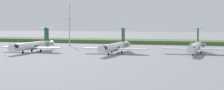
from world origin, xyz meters
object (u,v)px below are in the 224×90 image
object	(u,v)px
regional_jet_second	(115,46)
antenna_mast	(70,28)
regional_jet_nearest	(34,45)
regional_jet_third	(195,47)
safety_cone_mid_marker	(5,55)

from	to	relation	value
regional_jet_second	antenna_mast	distance (m)	48.11
regional_jet_nearest	regional_jet_third	distance (m)	59.11
regional_jet_nearest	antenna_mast	xyz separation A→B (m)	(-1.67, 37.12, 5.56)
regional_jet_third	safety_cone_mid_marker	bearing A→B (deg)	-155.41
regional_jet_nearest	regional_jet_third	world-z (taller)	same
regional_jet_second	safety_cone_mid_marker	xyz separation A→B (m)	(-32.14, -20.21, -2.26)
safety_cone_mid_marker	regional_jet_second	bearing A→B (deg)	32.17
antenna_mast	regional_jet_nearest	bearing A→B (deg)	-87.42
regional_jet_nearest	antenna_mast	distance (m)	37.57
regional_jet_second	antenna_mast	world-z (taller)	antenna_mast
regional_jet_second	regional_jet_nearest	bearing A→B (deg)	-175.72
safety_cone_mid_marker	regional_jet_third	bearing A→B (deg)	24.59
regional_jet_nearest	safety_cone_mid_marker	size ratio (longest dim) A/B	56.36
regional_jet_second	regional_jet_third	world-z (taller)	same
regional_jet_third	antenna_mast	distance (m)	66.41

